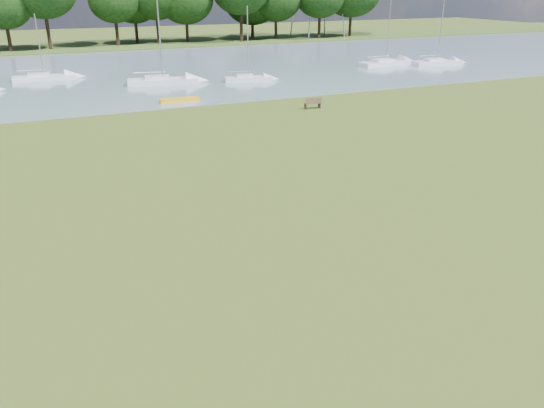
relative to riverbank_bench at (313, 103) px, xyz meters
name	(u,v)px	position (x,y,z in m)	size (l,w,h in m)	color
ground	(234,226)	(-12.89, -17.57, -0.42)	(220.00, 220.00, 0.00)	brown
river	(97,74)	(-12.89, 24.43, -0.42)	(220.00, 40.00, 0.10)	gray
far_bank	(72,46)	(-12.89, 54.43, -0.42)	(220.00, 20.00, 0.40)	#4C6626
riverbank_bench	(313,103)	(0.00, 0.00, 0.00)	(1.37, 0.43, 0.84)	brown
kayak	(180,100)	(-8.68, 6.45, -0.21)	(3.16, 0.74, 0.32)	yellow
sailboat_1	(386,61)	(18.71, 17.13, 0.09)	(6.87, 2.43, 9.23)	white
sailboat_2	(437,61)	(24.36, 14.93, 0.11)	(6.14, 2.31, 8.19)	white
sailboat_4	(248,77)	(-0.01, 13.46, 0.04)	(4.72, 2.32, 6.91)	white
sailboat_5	(162,79)	(-8.02, 15.24, 0.10)	(6.75, 3.03, 8.61)	white
sailboat_6	(43,76)	(-18.20, 22.26, 0.03)	(5.90, 1.89, 6.18)	white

